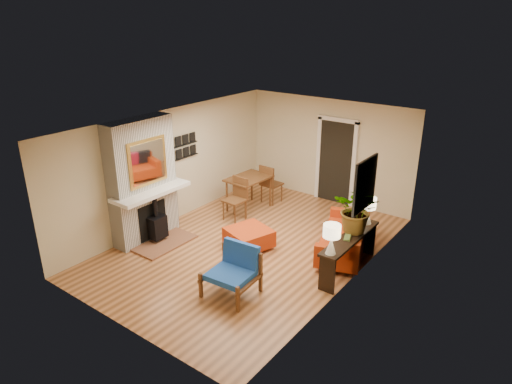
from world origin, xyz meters
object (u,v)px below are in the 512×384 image
Objects in this scene: ottoman at (249,237)px; console_table at (350,244)px; dining_table at (251,184)px; lamp_near at (332,236)px; sofa at (347,237)px; blue_chair at (235,268)px; houseplant at (358,210)px; lamp_far at (368,207)px.

console_table reaches higher than ottoman.
lamp_near reaches higher than dining_table.
sofa is at bearing 103.80° from lamp_near.
sofa is 2.92m from dining_table.
console_table is at bearing 10.18° from ottoman.
blue_chair reaches higher than ottoman.
console_table is (1.30, 1.77, 0.12)m from blue_chair.
ottoman is 2.12m from console_table.
dining_table is 3.42m from console_table.
console_table is 0.65m from houseplant.
houseplant is at bearing 57.44° from blue_chair.
blue_chair is (-0.95, -2.41, 0.13)m from sofa.
lamp_near is 0.60× the size of houseplant.
dining_table is at bearing 122.47° from blue_chair.
lamp_far reaches higher than dining_table.
houseplant is (-0.01, -0.46, 0.11)m from lamp_far.
console_table is at bearing -20.75° from dining_table.
houseplant reaches higher than lamp_near.
lamp_near is (3.20, -1.99, 0.41)m from dining_table.
sofa is 2.31× the size of houseplant.
houseplant is (1.29, 2.02, 0.72)m from blue_chair.
lamp_near is 1.48m from lamp_far.
lamp_near reaches higher than sofa.
houseplant is at bearing -16.90° from dining_table.
ottoman is 1.12× the size of houseplant.
dining_table is (-1.13, 1.58, 0.42)m from ottoman.
blue_chair is 0.47× the size of dining_table.
dining_table is at bearing 125.66° from ottoman.
lamp_near is (2.06, -0.41, 0.83)m from ottoman.
console_table is at bearing -87.64° from houseplant.
dining_table is 2.08× the size of houseplant.
lamp_far is (0.00, 0.71, 0.49)m from console_table.
sofa is at bearing 68.53° from blue_chair.
houseplant is (2.05, 0.61, 0.94)m from ottoman.
lamp_near is (0.00, -0.78, 0.49)m from console_table.
dining_table is 3.48× the size of lamp_near.
houseplant is at bearing 90.56° from lamp_near.
lamp_near is 1.00× the size of lamp_far.
ottoman is 0.54× the size of dining_table.
dining_table reaches higher than console_table.
console_table is (3.20, -1.21, -0.08)m from dining_table.
lamp_far is (0.00, 1.48, 0.00)m from lamp_near.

